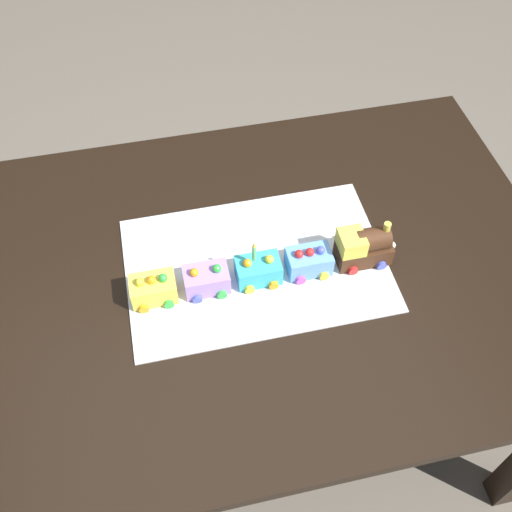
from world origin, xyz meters
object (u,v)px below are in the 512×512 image
cake_car_flatbed_turquoise (258,270)px  cake_car_caboose_lavender (206,279)px  cake_car_hopper_sky_blue (309,261)px  cake_car_tanker_lemon (153,289)px  dining_table (260,294)px  cake_locomotive (364,247)px  birthday_candle (254,251)px

cake_car_flatbed_turquoise → cake_car_caboose_lavender: same height
cake_car_hopper_sky_blue → cake_car_caboose_lavender: same height
cake_car_flatbed_turquoise → cake_car_tanker_lemon: same height
dining_table → cake_locomotive: cake_locomotive is taller
cake_car_flatbed_turquoise → cake_car_caboose_lavender: size_ratio=1.00×
cake_car_caboose_lavender → birthday_candle: 0.13m
cake_car_tanker_lemon → birthday_candle: (-0.23, -0.00, 0.07)m
cake_car_tanker_lemon → dining_table: bearing=-173.7°
dining_table → cake_locomotive: 0.29m
cake_car_hopper_sky_blue → cake_car_flatbed_turquoise: 0.12m
dining_table → cake_car_flatbed_turquoise: cake_car_flatbed_turquoise is taller
birthday_candle → dining_table: bearing=-126.5°
cake_car_hopper_sky_blue → birthday_candle: (0.13, -0.00, 0.07)m
cake_locomotive → cake_car_flatbed_turquoise: bearing=0.0°
cake_locomotive → cake_car_tanker_lemon: 0.48m
cake_locomotive → birthday_candle: bearing=-0.0°
dining_table → cake_car_flatbed_turquoise: 0.14m
cake_car_caboose_lavender → cake_car_tanker_lemon: size_ratio=1.00×
cake_car_caboose_lavender → cake_car_tanker_lemon: same height
cake_car_flatbed_turquoise → cake_locomotive: bearing=180.0°
cake_car_caboose_lavender → dining_table: bearing=-168.0°
cake_car_hopper_sky_blue → cake_car_tanker_lemon: bearing=0.0°
cake_car_flatbed_turquoise → birthday_candle: 0.07m
dining_table → birthday_candle: size_ratio=24.52×
cake_locomotive → cake_car_flatbed_turquoise: cake_locomotive is taller
cake_car_tanker_lemon → cake_car_flatbed_turquoise: bearing=-180.0°
cake_car_hopper_sky_blue → cake_car_caboose_lavender: 0.24m
cake_car_flatbed_turquoise → birthday_candle: bearing=-0.0°
cake_car_flatbed_turquoise → cake_car_tanker_lemon: bearing=0.0°
cake_car_hopper_sky_blue → cake_locomotive: bearing=-180.0°
cake_locomotive → cake_car_flatbed_turquoise: (0.25, 0.00, -0.02)m
cake_locomotive → dining_table: bearing=-6.6°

